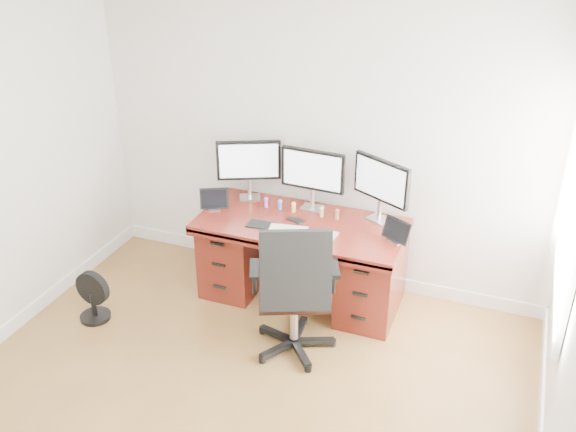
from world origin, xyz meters
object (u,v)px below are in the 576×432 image
(desk, at_px, (302,257))
(floor_fan, at_px, (92,297))
(office_chair, at_px, (294,311))
(monitor_center, at_px, (313,172))
(keyboard, at_px, (288,229))

(desk, height_order, floor_fan, desk)
(office_chair, distance_m, monitor_center, 1.21)
(desk, bearing_deg, monitor_center, 90.02)
(floor_fan, bearing_deg, desk, 34.24)
(office_chair, xyz_separation_m, monitor_center, (-0.20, 0.95, 0.71))
(desk, xyz_separation_m, floor_fan, (-1.49, -0.91, -0.19))
(office_chair, bearing_deg, keyboard, 92.75)
(desk, xyz_separation_m, office_chair, (0.20, -0.72, -0.03))
(floor_fan, relative_size, monitor_center, 0.79)
(floor_fan, xyz_separation_m, keyboard, (1.44, 0.71, 0.55))
(office_chair, xyz_separation_m, floor_fan, (-1.69, -0.19, -0.17))
(office_chair, bearing_deg, desk, 82.72)
(floor_fan, relative_size, keyboard, 1.42)
(monitor_center, xyz_separation_m, keyboard, (-0.05, -0.44, -0.33))
(office_chair, relative_size, monitor_center, 2.07)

